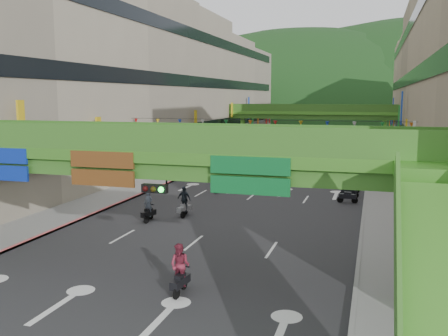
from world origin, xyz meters
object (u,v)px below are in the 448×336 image
object	(u,v)px
overpass_near	(159,169)
car_yellow	(297,154)
car_silver	(253,171)
pedestrian_red	(416,219)
scooter_rider_near	(148,207)
scooter_rider_mid	(180,268)

from	to	relation	value
overpass_near	car_yellow	distance (m)	47.08
car_silver	car_yellow	xyz separation A→B (m)	(1.85, 17.24, -0.02)
overpass_near	pedestrian_red	bearing A→B (deg)	47.46
scooter_rider_near	pedestrian_red	world-z (taller)	scooter_rider_near
scooter_rider_near	car_silver	distance (m)	19.36
scooter_rider_near	car_yellow	xyz separation A→B (m)	(4.45, 36.42, -0.23)
car_silver	pedestrian_red	xyz separation A→B (m)	(14.20, -17.34, 0.17)
car_yellow	overpass_near	bearing A→B (deg)	-79.91
car_silver	pedestrian_red	size ratio (longest dim) A/B	2.48
scooter_rider_near	car_silver	world-z (taller)	scooter_rider_near
overpass_near	scooter_rider_near	world-z (taller)	overpass_near
overpass_near	scooter_rider_near	size ratio (longest dim) A/B	13.51
pedestrian_red	scooter_rider_mid	bearing A→B (deg)	-117.56
scooter_rider_mid	car_silver	bearing A→B (deg)	97.63
pedestrian_red	scooter_rider_near	bearing A→B (deg)	-162.78
overpass_near	car_yellow	bearing A→B (deg)	91.32
car_silver	car_yellow	world-z (taller)	car_silver
overpass_near	car_silver	world-z (taller)	overpass_near
overpass_near	pedestrian_red	xyz separation A→B (m)	(11.27, 12.28, -4.28)
car_yellow	car_silver	bearing A→B (deg)	-87.35
scooter_rider_near	scooter_rider_mid	world-z (taller)	scooter_rider_mid
scooter_rider_near	car_silver	size ratio (longest dim) A/B	0.45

